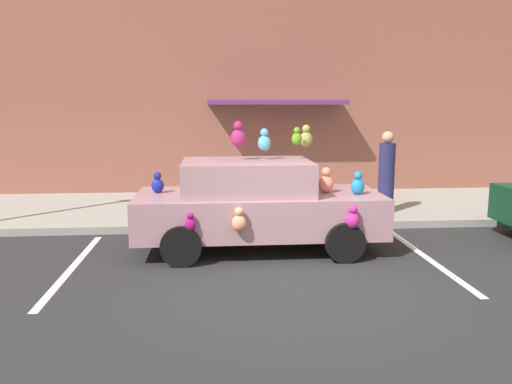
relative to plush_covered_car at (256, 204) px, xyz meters
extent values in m
plane|color=#262628|center=(0.36, -1.78, -0.80)|extent=(60.00, 60.00, 0.00)
cube|color=gray|center=(0.36, 3.22, -0.73)|extent=(24.00, 4.00, 0.15)
cube|color=brown|center=(0.36, 5.37, 2.40)|extent=(24.00, 0.30, 6.40)
cube|color=#622D72|center=(0.94, 4.82, 1.75)|extent=(3.60, 1.10, 0.12)
cube|color=silver|center=(2.74, -0.78, -0.80)|extent=(0.12, 3.60, 0.01)
cube|color=silver|center=(-2.91, -0.78, -0.80)|extent=(0.12, 3.60, 0.01)
cube|color=gray|center=(0.04, 0.00, -0.16)|extent=(4.16, 1.75, 0.68)
cube|color=gray|center=(-0.16, 0.00, 0.46)|extent=(2.16, 1.54, 0.56)
cylinder|color=black|center=(1.33, 0.88, -0.48)|extent=(0.64, 0.22, 0.64)
cylinder|color=black|center=(1.33, -0.87, -0.48)|extent=(0.64, 0.22, 0.64)
cylinder|color=black|center=(-1.24, 0.88, -0.48)|extent=(0.64, 0.22, 0.64)
cylinder|color=black|center=(-1.24, -0.87, -0.48)|extent=(0.64, 0.22, 0.64)
ellipsoid|color=#CA2487|center=(1.43, -0.96, -0.11)|extent=(0.21, 0.17, 0.25)
sphere|color=#CA2487|center=(1.43, -0.96, 0.07)|extent=(0.14, 0.14, 0.14)
ellipsoid|color=#E8A663|center=(-0.72, -0.52, 0.33)|extent=(0.25, 0.21, 0.30)
sphere|color=#E8A663|center=(-0.72, -0.52, 0.53)|extent=(0.16, 0.16, 0.16)
ellipsoid|color=#95A045|center=(0.94, 0.52, 1.06)|extent=(0.23, 0.19, 0.27)
sphere|color=#95A045|center=(0.94, 0.52, 1.25)|extent=(0.15, 0.15, 0.15)
ellipsoid|color=#51A7C8|center=(0.15, 0.16, 1.02)|extent=(0.22, 0.18, 0.26)
sphere|color=#51A7C8|center=(0.15, 0.16, 1.20)|extent=(0.14, 0.14, 0.14)
ellipsoid|color=#F27B64|center=(1.19, -0.07, 0.33)|extent=(0.26, 0.21, 0.30)
sphere|color=#F27B64|center=(1.19, -0.07, 0.54)|extent=(0.16, 0.16, 0.16)
ellipsoid|color=#96106E|center=(-1.09, -0.94, -0.13)|extent=(0.17, 0.14, 0.20)
sphere|color=#96106E|center=(-1.09, -0.94, 0.01)|extent=(0.11, 0.11, 0.11)
ellipsoid|color=#9E225E|center=(-0.30, 0.09, 1.12)|extent=(0.25, 0.21, 0.30)
sphere|color=#9E225E|center=(-0.30, 0.09, 1.32)|extent=(0.16, 0.16, 0.16)
ellipsoid|color=#AC4661|center=(0.89, 0.06, 0.32)|extent=(0.24, 0.20, 0.29)
sphere|color=#AC4661|center=(0.89, 0.06, 0.52)|extent=(0.15, 0.15, 0.15)
ellipsoid|color=navy|center=(-1.68, 0.16, 0.31)|extent=(0.21, 0.17, 0.25)
sphere|color=navy|center=(-1.68, 0.16, 0.48)|extent=(0.13, 0.13, 0.13)
ellipsoid|color=#F19D6A|center=(-0.35, -0.96, -0.12)|extent=(0.22, 0.18, 0.26)
sphere|color=#F19D6A|center=(-0.35, -0.96, 0.06)|extent=(0.14, 0.14, 0.14)
ellipsoid|color=#1D7BC4|center=(1.69, -0.28, 0.32)|extent=(0.23, 0.19, 0.27)
sphere|color=#1D7BC4|center=(1.69, -0.28, 0.50)|extent=(0.15, 0.15, 0.15)
ellipsoid|color=#59961C|center=(0.73, 0.26, 1.09)|extent=(0.18, 0.15, 0.22)
sphere|color=#59961C|center=(0.73, 0.26, 1.24)|extent=(0.12, 0.12, 0.12)
ellipsoid|color=#9BE52D|center=(0.83, 0.03, 0.32)|extent=(0.23, 0.19, 0.27)
sphere|color=#9BE52D|center=(0.83, 0.03, 0.50)|extent=(0.14, 0.14, 0.14)
ellipsoid|color=pink|center=(1.25, 1.69, -0.40)|extent=(0.40, 0.34, 0.50)
sphere|color=pink|center=(1.25, 1.69, -0.04)|extent=(0.29, 0.29, 0.29)
sphere|color=pink|center=(1.15, 1.69, 0.06)|extent=(0.12, 0.12, 0.12)
sphere|color=pink|center=(1.35, 1.69, 0.06)|extent=(0.12, 0.12, 0.12)
cylinder|color=navy|center=(3.03, 2.16, 0.10)|extent=(0.35, 0.35, 1.51)
sphere|color=tan|center=(3.03, 2.16, 0.99)|extent=(0.26, 0.26, 0.26)
camera|label=1|loc=(-0.72, -8.54, 1.66)|focal=35.66mm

